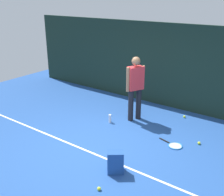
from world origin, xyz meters
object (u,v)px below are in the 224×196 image
(tennis_ball_mid_court, at_px, (184,117))
(water_bottle, at_px, (110,119))
(tennis_ball_by_fence, at_px, (199,143))
(tennis_player, at_px, (135,85))
(tennis_racket, at_px, (174,145))
(tennis_ball_near_player, at_px, (99,189))
(backpack, at_px, (115,162))

(tennis_ball_mid_court, distance_m, water_bottle, 2.05)
(tennis_ball_by_fence, bearing_deg, tennis_player, 171.55)
(tennis_racket, distance_m, water_bottle, 1.87)
(tennis_ball_by_fence, bearing_deg, tennis_ball_mid_court, 125.28)
(tennis_ball_near_player, relative_size, water_bottle, 0.30)
(backpack, bearing_deg, tennis_ball_near_player, 60.27)
(tennis_ball_near_player, distance_m, water_bottle, 2.68)
(tennis_ball_near_player, relative_size, tennis_ball_by_fence, 1.00)
(tennis_racket, xyz_separation_m, backpack, (-0.50, -1.54, 0.20))
(tennis_racket, bearing_deg, tennis_player, 169.39)
(tennis_ball_by_fence, relative_size, water_bottle, 0.30)
(tennis_ball_near_player, distance_m, tennis_ball_mid_court, 3.69)
(tennis_player, height_order, tennis_ball_by_fence, tennis_player)
(water_bottle, bearing_deg, backpack, -50.78)
(tennis_player, distance_m, water_bottle, 1.10)
(tennis_ball_near_player, bearing_deg, water_bottle, 122.52)
(tennis_racket, xyz_separation_m, water_bottle, (-1.86, 0.12, 0.10))
(tennis_ball_near_player, xyz_separation_m, tennis_ball_by_fence, (0.84, 2.53, 0.00))
(tennis_ball_mid_court, bearing_deg, water_bottle, -135.85)
(tennis_ball_mid_court, relative_size, water_bottle, 0.30)
(tennis_player, xyz_separation_m, tennis_ball_by_fence, (1.88, -0.28, -0.93))
(backpack, distance_m, water_bottle, 2.15)
(tennis_player, height_order, tennis_racket, tennis_player)
(tennis_player, bearing_deg, water_bottle, 169.36)
(tennis_ball_by_fence, bearing_deg, backpack, -115.75)
(tennis_ball_near_player, xyz_separation_m, water_bottle, (-1.44, 2.26, 0.08))
(tennis_player, bearing_deg, tennis_ball_mid_court, -23.54)
(tennis_player, height_order, tennis_ball_mid_court, tennis_player)
(tennis_player, xyz_separation_m, backpack, (0.95, -2.21, -0.76))
(tennis_player, relative_size, tennis_racket, 2.67)
(backpack, distance_m, tennis_ball_by_fence, 2.15)
(backpack, height_order, tennis_ball_near_player, backpack)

